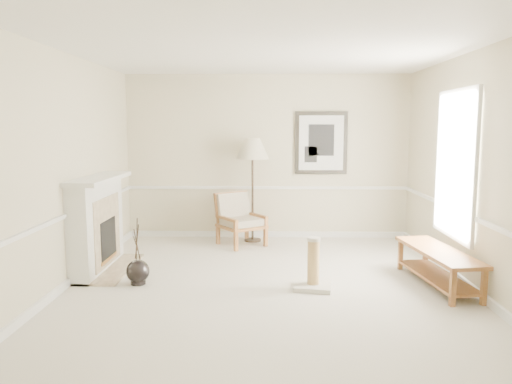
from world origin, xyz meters
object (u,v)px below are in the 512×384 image
armchair (238,217)px  bench (438,262)px  floor_lamp (253,152)px  floor_vase (138,272)px  scratching_post (313,272)px

armchair → bench: bearing=-74.5°
bench → floor_lamp: bearing=135.1°
armchair → floor_lamp: 1.14m
floor_vase → floor_lamp: (1.38, 2.44, 1.40)m
floor_vase → scratching_post: bearing=-2.7°
floor_vase → scratching_post: size_ratio=1.33×
bench → scratching_post: (-1.57, -0.15, -0.10)m
floor_vase → floor_lamp: size_ratio=0.48×
bench → scratching_post: 1.58m
floor_lamp → scratching_post: (0.83, -2.54, -1.36)m
armchair → bench: 3.41m
floor_lamp → bench: (2.40, -2.40, -1.26)m
floor_lamp → bench: floor_lamp is taller
floor_lamp → scratching_post: bearing=-72.0°
floor_lamp → bench: bearing=-44.9°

